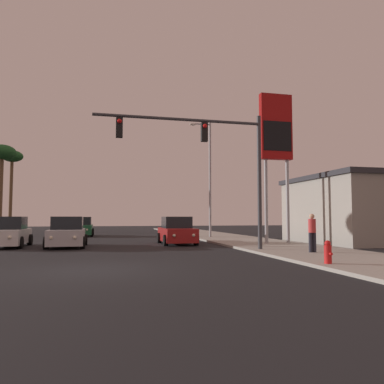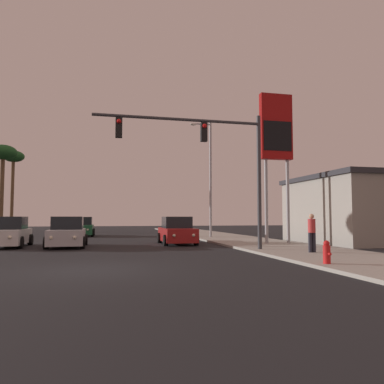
% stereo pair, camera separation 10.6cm
% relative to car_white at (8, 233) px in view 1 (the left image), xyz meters
% --- Properties ---
extents(ground_plane, '(120.00, 120.00, 0.00)m').
position_rel_car_white_xyz_m(ground_plane, '(4.82, -10.39, -0.76)').
color(ground_plane, black).
extents(sidewalk_right, '(5.00, 60.00, 0.12)m').
position_rel_car_white_xyz_m(sidewalk_right, '(14.32, -0.39, -0.70)').
color(sidewalk_right, '#9E998E').
rests_on(sidewalk_right, ground).
extents(building_gas_station, '(10.30, 8.30, 4.30)m').
position_rel_car_white_xyz_m(building_gas_station, '(22.82, -1.31, 1.40)').
color(building_gas_station, gray).
rests_on(building_gas_station, ground).
extents(car_white, '(2.04, 4.33, 1.68)m').
position_rel_car_white_xyz_m(car_white, '(0.00, 0.00, 0.00)').
color(car_white, silver).
rests_on(car_white, ground).
extents(car_green, '(2.04, 4.32, 1.68)m').
position_rel_car_white_xyz_m(car_green, '(3.21, 11.60, 0.00)').
color(car_green, '#195933').
rests_on(car_green, ground).
extents(car_silver, '(2.04, 4.33, 1.68)m').
position_rel_car_white_xyz_m(car_silver, '(3.18, -0.75, 0.00)').
color(car_silver, '#B7B7BC').
rests_on(car_silver, ground).
extents(car_red, '(2.04, 4.32, 1.68)m').
position_rel_car_white_xyz_m(car_red, '(9.52, 0.20, 0.00)').
color(car_red, maroon).
rests_on(car_red, ground).
extents(traffic_light_mast, '(8.03, 0.36, 6.50)m').
position_rel_car_white_xyz_m(traffic_light_mast, '(10.17, -5.62, 4.00)').
color(traffic_light_mast, '#38383D').
rests_on(traffic_light_mast, sidewalk_right).
extents(street_lamp, '(1.74, 0.24, 9.00)m').
position_rel_car_white_xyz_m(street_lamp, '(13.05, 5.56, 4.36)').
color(street_lamp, '#99999E').
rests_on(street_lamp, sidewalk_right).
extents(gas_station_sign, '(2.00, 0.42, 9.00)m').
position_rel_car_white_xyz_m(gas_station_sign, '(15.22, -1.90, 5.86)').
color(gas_station_sign, '#99999E').
rests_on(gas_station_sign, sidewalk_right).
extents(fire_hydrant, '(0.24, 0.34, 0.76)m').
position_rel_car_white_xyz_m(fire_hydrant, '(12.36, -11.47, -0.27)').
color(fire_hydrant, red).
rests_on(fire_hydrant, sidewalk_right).
extents(pedestrian_on_sidewalk, '(0.34, 0.32, 1.67)m').
position_rel_car_white_xyz_m(pedestrian_on_sidewalk, '(14.04, -7.72, 0.27)').
color(pedestrian_on_sidewalk, '#23232D').
rests_on(pedestrian_on_sidewalk, sidewalk_right).
extents(palm_tree_far, '(2.40, 2.40, 9.33)m').
position_rel_car_white_xyz_m(palm_tree_far, '(-5.33, 23.61, 7.35)').
color(palm_tree_far, brown).
rests_on(palm_tree_far, ground).
extents(palm_tree_mid, '(2.40, 2.40, 8.14)m').
position_rel_car_white_xyz_m(palm_tree_mid, '(-3.90, 13.61, 6.30)').
color(palm_tree_mid, brown).
rests_on(palm_tree_mid, ground).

